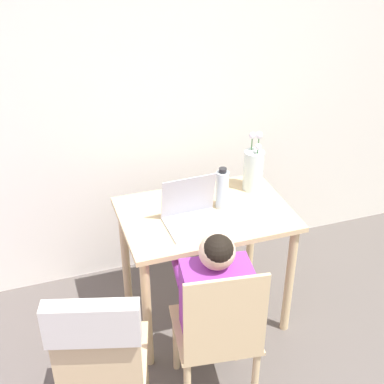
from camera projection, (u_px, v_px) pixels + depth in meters
The scene contains 8 objects.
wall_back at pixel (187, 87), 3.25m from camera, with size 6.40×0.05×2.50m.
dining_table at pixel (205, 230), 3.02m from camera, with size 0.94×0.63×0.76m.
chair_occupied at pixel (218, 335), 2.57m from camera, with size 0.45×0.45×0.91m.
chair_spare at pixel (98, 347), 2.31m from camera, with size 0.50×0.52×0.92m.
person_seated at pixel (213, 292), 2.59m from camera, with size 0.38×0.46×1.00m.
laptop at pixel (192, 213), 2.84m from camera, with size 0.31×0.26×0.25m.
flower_vase at pixel (253, 168), 3.10m from camera, with size 0.12×0.12×0.36m.
water_bottle at pixel (222, 189), 2.94m from camera, with size 0.07×0.07×0.24m.
Camera 1 is at (-0.96, -0.74, 2.38)m, focal length 50.00 mm.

